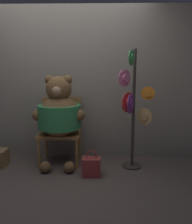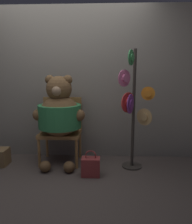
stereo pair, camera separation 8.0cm
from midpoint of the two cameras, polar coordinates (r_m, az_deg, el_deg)
ground_plane at (r=3.03m, az=-8.55°, el=-16.15°), size 14.00×14.00×0.00m
wall_back at (r=3.50m, az=-6.54°, el=7.35°), size 8.00×0.10×2.34m
chair at (r=3.36m, az=-8.37°, el=-3.85°), size 0.59×0.47×0.97m
teddy_bear at (r=3.14m, az=-8.76°, el=-0.35°), size 0.74×0.65×1.31m
hat_display_rack at (r=2.99m, az=10.40°, el=1.04°), size 0.51×0.39×1.65m
handbag_on_ground at (r=2.95m, az=-0.60°, el=-14.05°), size 0.24×0.15×0.35m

